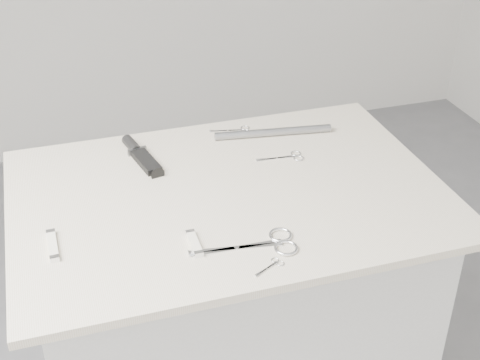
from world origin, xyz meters
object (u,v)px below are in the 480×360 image
object	(u,v)px
embroidery_scissors_a	(288,157)
large_shears	(267,244)
pocket_knife_a	(53,245)
metal_rail	(273,132)
sheathed_knife	(140,154)
embroidery_scissors_b	(237,130)
tiny_scissors	(272,266)
plinth	(230,338)
pocket_knife_b	(194,243)

from	to	relation	value
embroidery_scissors_a	large_shears	bearing A→B (deg)	-112.87
pocket_knife_a	metal_rail	bearing A→B (deg)	-62.30
sheathed_knife	metal_rail	xyz separation A→B (m)	(0.36, 0.01, 0.00)
embroidery_scissors_a	embroidery_scissors_b	size ratio (longest dim) A/B	1.10
embroidery_scissors_b	metal_rail	distance (m)	0.10
embroidery_scissors_a	tiny_scissors	size ratio (longest dim) A/B	1.72
large_shears	sheathed_knife	world-z (taller)	sheathed_knife
embroidery_scissors_a	sheathed_knife	bearing A→B (deg)	166.90
embroidery_scissors_a	pocket_knife_a	size ratio (longest dim) A/B	1.15
embroidery_scissors_a	embroidery_scissors_b	bearing A→B (deg)	119.10
embroidery_scissors_a	sheathed_knife	world-z (taller)	sheathed_knife
plinth	embroidery_scissors_a	distance (m)	0.52
embroidery_scissors_b	pocket_knife_a	distance (m)	0.64
pocket_knife_b	metal_rail	world-z (taller)	metal_rail
pocket_knife_a	metal_rail	world-z (taller)	metal_rail
sheathed_knife	metal_rail	world-z (taller)	metal_rail
metal_rail	plinth	bearing A→B (deg)	-129.98
sheathed_knife	pocket_knife_a	xyz separation A→B (m)	(-0.24, -0.32, -0.00)
tiny_scissors	pocket_knife_b	xyz separation A→B (m)	(-0.13, 0.11, 0.00)
embroidery_scissors_a	embroidery_scissors_b	world-z (taller)	same
pocket_knife_a	pocket_knife_b	xyz separation A→B (m)	(0.28, -0.08, -0.00)
large_shears	sheathed_knife	size ratio (longest dim) A/B	1.15
tiny_scissors	pocket_knife_a	world-z (taller)	pocket_knife_a
plinth	metal_rail	distance (m)	0.57
plinth	embroidery_scissors_b	xyz separation A→B (m)	(0.11, 0.29, 0.47)
large_shears	embroidery_scissors_a	xyz separation A→B (m)	(0.17, 0.33, -0.00)
large_shears	metal_rail	bearing A→B (deg)	74.20
plinth	embroidery_scissors_b	bearing A→B (deg)	69.19
large_shears	pocket_knife_a	size ratio (longest dim) A/B	2.13
tiny_scissors	metal_rail	size ratio (longest dim) A/B	0.22
embroidery_scissors_a	pocket_knife_a	xyz separation A→B (m)	(-0.59, -0.21, 0.00)
plinth	embroidery_scissors_a	bearing A→B (deg)	29.47
embroidery_scissors_b	pocket_knife_a	size ratio (longest dim) A/B	1.05
sheathed_knife	pocket_knife_a	size ratio (longest dim) A/B	1.85
embroidery_scissors_a	tiny_scissors	world-z (taller)	same
tiny_scissors	sheathed_knife	xyz separation A→B (m)	(-0.17, 0.51, 0.01)
large_shears	embroidery_scissors_a	world-z (taller)	large_shears
plinth	pocket_knife_a	world-z (taller)	pocket_knife_a
embroidery_scissors_b	tiny_scissors	world-z (taller)	same
metal_rail	embroidery_scissors_a	bearing A→B (deg)	-91.62
large_shears	tiny_scissors	world-z (taller)	large_shears
large_shears	embroidery_scissors_a	bearing A→B (deg)	67.79
metal_rail	embroidery_scissors_b	bearing A→B (deg)	146.31
plinth	large_shears	size ratio (longest dim) A/B	4.05
embroidery_scissors_a	plinth	bearing A→B (deg)	-145.68
embroidery_scissors_a	metal_rail	distance (m)	0.12
plinth	pocket_knife_a	bearing A→B (deg)	-166.35
tiny_scissors	pocket_knife_a	distance (m)	0.45
sheathed_knife	large_shears	bearing A→B (deg)	-169.29
sheathed_knife	pocket_knife_b	xyz separation A→B (m)	(0.04, -0.40, -0.00)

